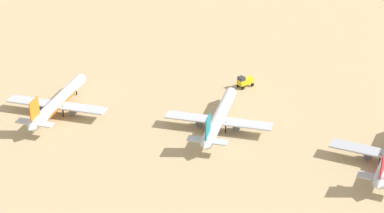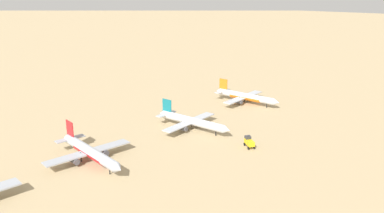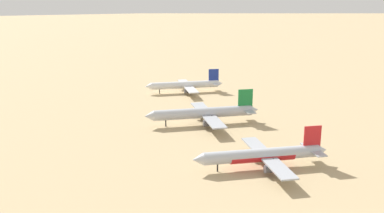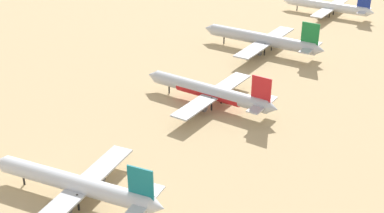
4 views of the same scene
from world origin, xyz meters
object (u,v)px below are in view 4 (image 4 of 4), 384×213
Objects in this scene: parked_jet_2 at (210,92)px; parked_jet_3 at (76,184)px; parked_jet_1 at (263,39)px; parked_jet_0 at (328,6)px.

parked_jet_2 is 1.03× the size of parked_jet_3.
parked_jet_2 is 47.60m from parked_jet_3.
parked_jet_0 is at bearing -103.38° from parked_jet_1.
parked_jet_1 is 90.71m from parked_jet_3.
parked_jet_0 reaches higher than parked_jet_3.
parked_jet_2 reaches higher than parked_jet_0.
parked_jet_3 is (7.67, 46.98, -0.08)m from parked_jet_2.
parked_jet_2 is at bearing 81.95° from parked_jet_0.
parked_jet_3 is (8.92, 90.27, -0.52)m from parked_jet_1.
parked_jet_0 is 1.02× the size of parked_jet_3.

